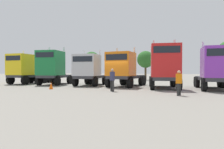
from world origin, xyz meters
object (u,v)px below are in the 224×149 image
(semi_truck_green, at_px, (53,67))
(visitor_in_hivis, at_px, (179,81))
(semi_truck_yellow, at_px, (25,68))
(semi_truck_orange, at_px, (124,69))
(semi_truck_purple, at_px, (216,68))
(semi_truck_red, at_px, (165,67))
(semi_truck_silver, at_px, (89,69))
(traffic_cone_near, at_px, (51,86))
(visitor_with_camera, at_px, (112,78))

(semi_truck_green, bearing_deg, visitor_in_hivis, 59.28)
(semi_truck_yellow, relative_size, semi_truck_orange, 0.96)
(semi_truck_purple, bearing_deg, semi_truck_red, -92.87)
(semi_truck_silver, relative_size, traffic_cone_near, 9.53)
(semi_truck_red, bearing_deg, traffic_cone_near, -79.13)
(semi_truck_silver, bearing_deg, semi_truck_yellow, -94.84)
(semi_truck_orange, relative_size, visitor_in_hivis, 3.86)
(semi_truck_silver, bearing_deg, semi_truck_green, -92.58)
(semi_truck_purple, distance_m, visitor_with_camera, 8.63)
(semi_truck_orange, distance_m, semi_truck_red, 4.22)
(semi_truck_green, distance_m, traffic_cone_near, 6.00)
(semi_truck_red, relative_size, visitor_in_hivis, 3.75)
(semi_truck_red, bearing_deg, semi_truck_green, -105.07)
(semi_truck_yellow, distance_m, visitor_with_camera, 14.16)
(semi_truck_green, distance_m, semi_truck_red, 12.73)
(semi_truck_silver, relative_size, semi_truck_orange, 0.94)
(semi_truck_green, bearing_deg, visitor_with_camera, 54.27)
(semi_truck_yellow, distance_m, semi_truck_red, 17.02)
(semi_truck_red, height_order, traffic_cone_near, semi_truck_red)
(semi_truck_yellow, height_order, visitor_with_camera, semi_truck_yellow)
(semi_truck_yellow, xyz_separation_m, visitor_with_camera, (13.46, -4.30, -0.88))
(semi_truck_silver, height_order, visitor_in_hivis, semi_truck_silver)
(semi_truck_green, relative_size, semi_truck_silver, 1.01)
(semi_truck_green, bearing_deg, semi_truck_red, 76.58)
(visitor_with_camera, relative_size, traffic_cone_near, 2.87)
(semi_truck_orange, xyz_separation_m, visitor_with_camera, (0.59, -4.51, -0.75))
(semi_truck_purple, relative_size, traffic_cone_near, 10.22)
(semi_truck_silver, bearing_deg, visitor_with_camera, 37.47)
(semi_truck_silver, relative_size, visitor_in_hivis, 3.63)
(visitor_with_camera, bearing_deg, semi_truck_red, 175.72)
(semi_truck_purple, bearing_deg, visitor_in_hivis, -34.82)
(semi_truck_red, height_order, visitor_with_camera, semi_truck_red)
(semi_truck_silver, bearing_deg, semi_truck_purple, 79.16)
(semi_truck_orange, height_order, semi_truck_purple, semi_truck_purple)
(semi_truck_silver, relative_size, visitor_with_camera, 3.32)
(semi_truck_yellow, relative_size, traffic_cone_near, 9.67)
(visitor_in_hivis, xyz_separation_m, traffic_cone_near, (-10.72, 0.62, -0.63))
(semi_truck_green, relative_size, visitor_with_camera, 3.36)
(visitor_in_hivis, relative_size, traffic_cone_near, 2.63)
(semi_truck_yellow, height_order, traffic_cone_near, semi_truck_yellow)
(semi_truck_purple, distance_m, traffic_cone_near, 14.09)
(semi_truck_purple, bearing_deg, semi_truck_silver, -99.43)
(semi_truck_silver, distance_m, semi_truck_orange, 4.03)
(semi_truck_green, bearing_deg, semi_truck_orange, 80.78)
(semi_truck_red, xyz_separation_m, visitor_with_camera, (-3.55, -3.67, -0.96))
(visitor_in_hivis, bearing_deg, visitor_with_camera, 5.74)
(semi_truck_orange, distance_m, semi_truck_purple, 8.28)
(semi_truck_green, height_order, semi_truck_silver, semi_truck_green)
(semi_truck_red, bearing_deg, semi_truck_yellow, -104.37)
(semi_truck_yellow, bearing_deg, visitor_in_hivis, 70.77)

